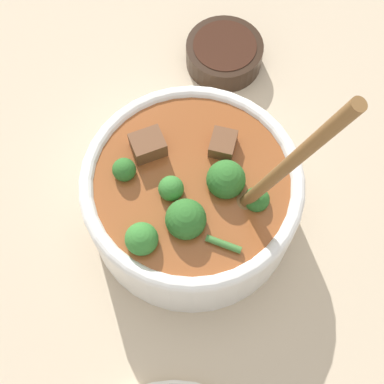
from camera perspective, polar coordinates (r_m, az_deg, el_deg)
name	(u,v)px	position (r m, az deg, el deg)	size (l,w,h in m)	color
ground_plane	(192,214)	(0.64, 0.00, -2.34)	(4.00, 4.00, 0.00)	#C6B293
stew_bowl	(192,195)	(0.59, 0.03, -0.32)	(0.24, 0.24, 0.31)	white
condiment_bowl	(224,53)	(0.74, 3.46, 14.60)	(0.10, 0.10, 0.04)	black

